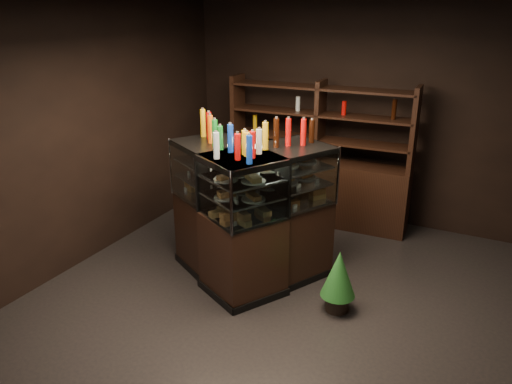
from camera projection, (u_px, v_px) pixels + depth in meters
ground at (284, 296)px, 5.37m from camera, size 5.00×5.00×0.00m
room_shell at (288, 118)px, 4.67m from camera, size 5.02×5.02×3.01m
display_case at (248, 238)px, 5.52m from camera, size 1.85×1.58×1.54m
food_display at (247, 180)px, 5.28m from camera, size 1.42×1.22×0.47m
bottles_top at (247, 136)px, 5.11m from camera, size 1.25×1.08×0.30m
potted_conifer at (339, 273)px, 4.97m from camera, size 0.35×0.35×0.76m
back_shelving at (317, 180)px, 7.03m from camera, size 2.55×0.54×2.00m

